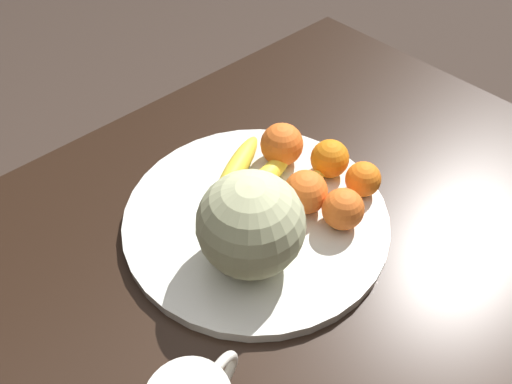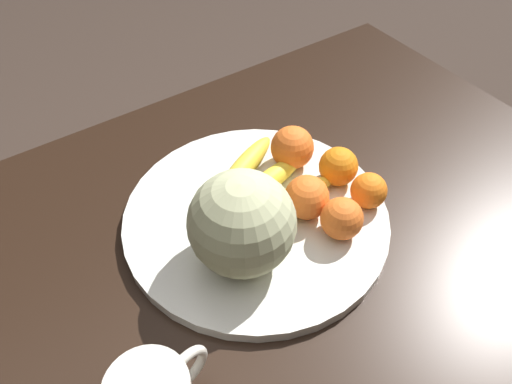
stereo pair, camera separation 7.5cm
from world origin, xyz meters
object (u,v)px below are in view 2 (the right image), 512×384
(kitchen_table, at_px, (247,298))
(orange_front_left, at_px, (342,219))
(banana_bunch, at_px, (267,181))
(orange_back_right, at_px, (307,197))
(fruit_bowl, at_px, (256,217))
(orange_front_right, at_px, (338,166))
(orange_back_left, at_px, (292,147))
(melon, at_px, (243,225))
(orange_mid_center, at_px, (369,191))

(kitchen_table, relative_size, orange_front_left, 20.25)
(banana_bunch, xyz_separation_m, orange_back_right, (0.02, -0.08, 0.02))
(fruit_bowl, xyz_separation_m, orange_front_left, (0.08, -0.10, 0.04))
(orange_front_right, xyz_separation_m, orange_back_left, (-0.04, 0.08, 0.00))
(melon, distance_m, orange_front_left, 0.16)
(orange_mid_center, xyz_separation_m, orange_back_right, (-0.09, 0.04, 0.01))
(kitchen_table, height_order, banana_bunch, banana_bunch)
(orange_back_left, bearing_deg, melon, -145.74)
(melon, bearing_deg, orange_front_right, 11.99)
(melon, bearing_deg, kitchen_table, 23.90)
(orange_front_left, bearing_deg, melon, 163.83)
(melon, relative_size, orange_mid_center, 2.61)
(fruit_bowl, relative_size, orange_front_left, 6.48)
(melon, distance_m, orange_back_left, 0.22)
(fruit_bowl, distance_m, orange_front_left, 0.14)
(orange_mid_center, height_order, orange_back_left, orange_back_left)
(orange_front_left, distance_m, orange_back_left, 0.17)
(banana_bunch, height_order, orange_back_left, orange_back_left)
(orange_front_left, xyz_separation_m, orange_back_left, (0.03, 0.17, 0.00))
(banana_bunch, bearing_deg, orange_mid_center, -57.62)
(fruit_bowl, relative_size, banana_bunch, 2.28)
(orange_mid_center, xyz_separation_m, orange_back_left, (-0.04, 0.14, 0.01))
(kitchen_table, relative_size, fruit_bowl, 3.13)
(orange_mid_center, bearing_deg, orange_back_left, 106.78)
(orange_front_right, height_order, orange_back_left, orange_back_left)
(melon, relative_size, orange_front_right, 2.33)
(banana_bunch, relative_size, orange_mid_center, 3.19)
(banana_bunch, relative_size, orange_front_left, 2.84)
(orange_back_right, bearing_deg, orange_front_left, -73.92)
(melon, height_order, orange_front_right, melon)
(melon, bearing_deg, orange_front_left, -16.17)
(orange_back_left, bearing_deg, orange_front_left, -101.22)
(melon, bearing_deg, orange_back_right, 8.35)
(orange_front_left, relative_size, orange_back_right, 0.93)
(orange_mid_center, bearing_deg, fruit_bowl, 153.02)
(melon, bearing_deg, banana_bunch, 41.50)
(fruit_bowl, xyz_separation_m, orange_back_left, (0.12, 0.06, 0.05))
(orange_back_left, relative_size, orange_back_right, 1.06)
(orange_front_right, bearing_deg, orange_front_left, -128.34)
(orange_front_right, relative_size, orange_mid_center, 1.12)
(fruit_bowl, relative_size, orange_front_right, 6.50)
(melon, distance_m, orange_front_right, 0.23)
(orange_front_right, distance_m, orange_back_right, 0.09)
(orange_mid_center, height_order, orange_back_right, orange_back_right)
(orange_mid_center, bearing_deg, kitchen_table, 173.86)
(kitchen_table, bearing_deg, orange_back_right, 7.53)
(orange_front_left, bearing_deg, orange_mid_center, 16.15)
(kitchen_table, height_order, orange_front_right, orange_front_right)
(orange_front_right, bearing_deg, orange_back_left, 116.12)
(kitchen_table, relative_size, orange_back_right, 18.82)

